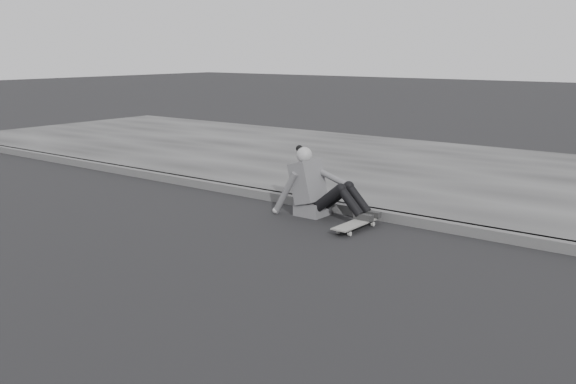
# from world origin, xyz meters

# --- Properties ---
(ground) EXTENTS (80.00, 80.00, 0.00)m
(ground) POSITION_xyz_m (0.00, 0.00, 0.00)
(ground) COLOR black
(ground) RESTS_ON ground
(curb) EXTENTS (24.00, 0.16, 0.12)m
(curb) POSITION_xyz_m (0.00, 2.58, 0.06)
(curb) COLOR #4C4C4C
(curb) RESTS_ON ground
(sidewalk) EXTENTS (24.00, 6.00, 0.12)m
(sidewalk) POSITION_xyz_m (0.00, 5.60, 0.06)
(sidewalk) COLOR #3D3D3D
(sidewalk) RESTS_ON ground
(skateboard) EXTENTS (0.20, 0.78, 0.09)m
(skateboard) POSITION_xyz_m (-0.63, 1.99, 0.07)
(skateboard) COLOR #A3A39E
(skateboard) RESTS_ON ground
(seated_woman) EXTENTS (1.38, 0.46, 0.88)m
(seated_woman) POSITION_xyz_m (-1.37, 2.23, 0.36)
(seated_woman) COLOR #565558
(seated_woman) RESTS_ON ground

